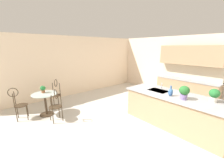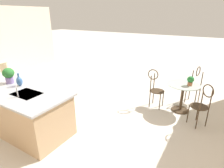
{
  "view_description": "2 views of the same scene",
  "coord_description": "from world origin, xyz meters",
  "px_view_note": "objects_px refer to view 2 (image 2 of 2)",
  "views": [
    {
      "loc": [
        2.08,
        -2.97,
        2.21
      ],
      "look_at": [
        -1.65,
        0.18,
        0.96
      ],
      "focal_mm": 23.14,
      "sensor_mm": 36.0,
      "label": 1
    },
    {
      "loc": [
        -3.4,
        2.83,
        2.39
      ],
      "look_at": [
        -1.47,
        -0.39,
        0.95
      ],
      "focal_mm": 29.45,
      "sensor_mm": 36.0,
      "label": 2
    }
  ],
  "objects_px": {
    "chair_near_window": "(195,83)",
    "chair_by_island": "(155,87)",
    "potted_plant_counter_near": "(9,75)",
    "chair_toward_desk": "(202,103)",
    "potted_plant_on_table": "(191,80)",
    "bistro_table": "(182,95)",
    "vase_on_counter": "(19,81)"
  },
  "relations": [
    {
      "from": "chair_by_island",
      "to": "chair_near_window",
      "type": "bearing_deg",
      "value": -136.3
    },
    {
      "from": "chair_near_window",
      "to": "chair_toward_desk",
      "type": "bearing_deg",
      "value": 104.0
    },
    {
      "from": "potted_plant_counter_near",
      "to": "chair_toward_desk",
      "type": "bearing_deg",
      "value": -153.56
    },
    {
      "from": "chair_toward_desk",
      "to": "potted_plant_on_table",
      "type": "bearing_deg",
      "value": -55.22
    },
    {
      "from": "chair_near_window",
      "to": "chair_by_island",
      "type": "distance_m",
      "value": 1.2
    },
    {
      "from": "bistro_table",
      "to": "chair_by_island",
      "type": "distance_m",
      "value": 0.7
    },
    {
      "from": "potted_plant_counter_near",
      "to": "potted_plant_on_table",
      "type": "bearing_deg",
      "value": -145.11
    },
    {
      "from": "chair_near_window",
      "to": "potted_plant_on_table",
      "type": "relative_size",
      "value": 4.42
    },
    {
      "from": "bistro_table",
      "to": "chair_toward_desk",
      "type": "bearing_deg",
      "value": 133.68
    },
    {
      "from": "chair_toward_desk",
      "to": "chair_near_window",
      "type": "bearing_deg",
      "value": -76.0
    },
    {
      "from": "bistro_table",
      "to": "potted_plant_on_table",
      "type": "height_order",
      "value": "potted_plant_on_table"
    },
    {
      "from": "potted_plant_counter_near",
      "to": "vase_on_counter",
      "type": "relative_size",
      "value": 1.23
    },
    {
      "from": "potted_plant_counter_near",
      "to": "chair_near_window",
      "type": "bearing_deg",
      "value": -138.21
    },
    {
      "from": "potted_plant_on_table",
      "to": "vase_on_counter",
      "type": "xyz_separation_m",
      "value": [
        3.14,
        2.42,
        0.16
      ]
    },
    {
      "from": "chair_near_window",
      "to": "chair_by_island",
      "type": "bearing_deg",
      "value": 43.7
    },
    {
      "from": "chair_toward_desk",
      "to": "potted_plant_counter_near",
      "type": "bearing_deg",
      "value": 26.44
    },
    {
      "from": "chair_by_island",
      "to": "potted_plant_counter_near",
      "type": "height_order",
      "value": "potted_plant_counter_near"
    },
    {
      "from": "bistro_table",
      "to": "chair_by_island",
      "type": "xyz_separation_m",
      "value": [
        0.68,
        0.11,
        0.13
      ]
    },
    {
      "from": "chair_near_window",
      "to": "vase_on_counter",
      "type": "bearing_deg",
      "value": 44.68
    },
    {
      "from": "chair_by_island",
      "to": "potted_plant_counter_near",
      "type": "relative_size",
      "value": 2.95
    },
    {
      "from": "vase_on_counter",
      "to": "potted_plant_counter_near",
      "type": "bearing_deg",
      "value": 1.54
    },
    {
      "from": "chair_near_window",
      "to": "chair_toward_desk",
      "type": "xyz_separation_m",
      "value": [
        -0.31,
        1.25,
        0.0
      ]
    },
    {
      "from": "vase_on_counter",
      "to": "chair_near_window",
      "type": "bearing_deg",
      "value": -135.32
    },
    {
      "from": "bistro_table",
      "to": "potted_plant_counter_near",
      "type": "xyz_separation_m",
      "value": [
        3.35,
        2.44,
        0.68
      ]
    },
    {
      "from": "potted_plant_on_table",
      "to": "potted_plant_counter_near",
      "type": "relative_size",
      "value": 0.67
    },
    {
      "from": "chair_near_window",
      "to": "potted_plant_on_table",
      "type": "xyz_separation_m",
      "value": [
        0.05,
        0.73,
        0.3
      ]
    },
    {
      "from": "chair_by_island",
      "to": "chair_toward_desk",
      "type": "xyz_separation_m",
      "value": [
        -1.18,
        0.42,
        0.0
      ]
    },
    {
      "from": "bistro_table",
      "to": "potted_plant_on_table",
      "type": "distance_m",
      "value": 0.45
    },
    {
      "from": "chair_toward_desk",
      "to": "potted_plant_counter_near",
      "type": "height_order",
      "value": "potted_plant_counter_near"
    },
    {
      "from": "bistro_table",
      "to": "potted_plant_counter_near",
      "type": "height_order",
      "value": "potted_plant_counter_near"
    },
    {
      "from": "bistro_table",
      "to": "chair_near_window",
      "type": "xyz_separation_m",
      "value": [
        -0.19,
        -0.72,
        0.13
      ]
    },
    {
      "from": "bistro_table",
      "to": "chair_by_island",
      "type": "height_order",
      "value": "chair_by_island"
    }
  ]
}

